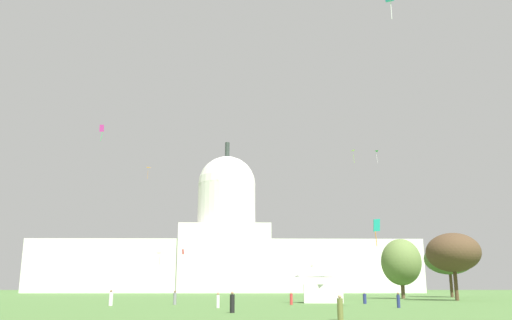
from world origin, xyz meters
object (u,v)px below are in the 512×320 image
person_white_near_tent (111,299)px  kite_yellow_low (160,255)px  person_olive_mid_left (340,309)px  kite_turquoise_low (377,227)px  person_black_back_center (232,303)px  person_navy_edge_west (365,298)px  kite_red_low (183,252)px  person_grey_mid_right (175,298)px  person_red_front_right (110,297)px  kite_orange_high (148,170)px  person_navy_aisle_center (398,301)px  capitol_building (226,252)px  person_red_near_tree_west (291,299)px  person_white_lawn_far_left (218,301)px  event_tent (323,282)px  kite_lime_high (354,153)px  kite_green_high (378,152)px  tree_east_near (453,253)px  tree_east_far (401,262)px  person_white_front_left (335,297)px  kite_magenta_mid (102,129)px

person_white_near_tent → kite_yellow_low: bearing=69.4°
person_white_near_tent → person_olive_mid_left: 35.85m
kite_turquoise_low → person_olive_mid_left: bearing=-88.8°
person_black_back_center → person_navy_edge_west: person_black_back_center is taller
person_black_back_center → kite_red_low: 110.53m
person_grey_mid_right → person_red_front_right: bearing=8.2°
kite_yellow_low → kite_orange_high: size_ratio=0.77×
person_grey_mid_right → kite_red_low: kite_red_low is taller
person_navy_aisle_center → kite_yellow_low: 102.80m
capitol_building → kite_red_low: 53.38m
person_red_near_tree_west → person_navy_aisle_center: person_navy_aisle_center is taller
person_olive_mid_left → person_white_lawn_far_left: bearing=130.6°
event_tent → kite_red_low: (-28.74, 79.72, 9.17)m
kite_lime_high → kite_yellow_low: kite_lime_high is taller
person_navy_edge_west → person_white_lawn_far_left: bearing=-108.1°
person_grey_mid_right → capitol_building: bearing=-51.8°
person_white_near_tent → person_white_lawn_far_left: size_ratio=1.14×
person_olive_mid_left → kite_yellow_low: size_ratio=0.57×
person_red_near_tree_west → kite_green_high: 87.22m
person_red_near_tree_west → tree_east_near: bearing=-116.3°
event_tent → person_red_front_right: (-28.67, -2.00, -2.06)m
tree_east_far → person_white_lawn_far_left: (-32.36, -44.46, -5.99)m
person_navy_aisle_center → person_grey_mid_right: bearing=80.7°
person_grey_mid_right → kite_lime_high: size_ratio=0.43×
person_white_lawn_far_left → kite_lime_high: size_ratio=0.40×
person_white_front_left → kite_magenta_mid: kite_magenta_mid is taller
kite_yellow_low → person_white_near_tent: bearing=116.0°
person_black_back_center → person_navy_aisle_center: bearing=140.5°
kite_turquoise_low → kite_lime_high: (21.14, 110.70, 36.46)m
tree_east_near → kite_turquoise_low: bearing=-123.5°
kite_green_high → kite_magenta_mid: bearing=162.0°
kite_yellow_low → kite_turquoise_low: bearing=132.8°
kite_red_low → kite_orange_high: size_ratio=0.41×
person_red_near_tree_west → kite_red_low: 91.66m
person_white_near_tent → person_navy_edge_west: size_ratio=1.18×
person_black_back_center → kite_red_low: size_ratio=1.16×
kite_lime_high → kite_green_high: (0.71, -28.38, -6.94)m
person_white_front_left → kite_green_high: size_ratio=0.46×
event_tent → person_black_back_center: size_ratio=3.38×
tree_east_near → person_white_lawn_far_left: bearing=-140.8°
kite_yellow_low → kite_magenta_mid: size_ratio=0.86×
person_black_back_center → person_white_near_tent: bearing=-122.5°
event_tent → kite_magenta_mid: size_ratio=1.79×
person_red_front_right → kite_lime_high: (53.39, 94.96, 44.21)m
event_tent → person_olive_mid_left: 39.71m
event_tent → person_navy_edge_west: size_ratio=3.89×
tree_east_far → kite_magenta_mid: 62.39m
tree_east_far → kite_orange_high: kite_orange_high is taller
tree_east_near → tree_east_far: 15.11m
person_red_front_right → kite_yellow_low: (-6.09, 77.99, 10.11)m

